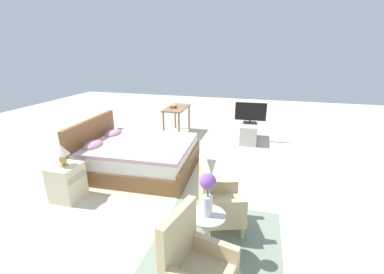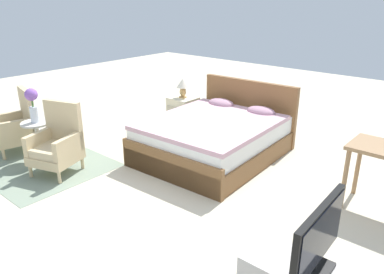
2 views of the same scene
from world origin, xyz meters
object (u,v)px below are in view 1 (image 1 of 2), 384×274
armchair_by_window_left (195,270)px  tv_flatscreen (251,113)px  side_table (207,231)px  nightstand (67,182)px  vanity_desk (177,111)px  bed (137,156)px  book_stack (173,106)px  tv_stand (249,132)px  table_lamp (62,152)px  armchair_by_window_right (217,202)px  flower_vase (208,190)px

armchair_by_window_left → tv_flatscreen: size_ratio=1.21×
side_table → nightstand: 2.42m
side_table → vanity_desk: vanity_desk is taller
side_table → vanity_desk: bearing=22.5°
bed → book_stack: 2.35m
tv_stand → tv_flatscreen: (0.00, 0.00, 0.50)m
tv_stand → book_stack: 2.09m
side_table → tv_stand: 4.12m
bed → book_stack: (2.30, 0.06, 0.47)m
nightstand → book_stack: bearing=-8.8°
table_lamp → bed: bearing=-27.0°
tv_flatscreen → armchair_by_window_right: bearing=176.8°
flower_vase → book_stack: bearing=23.7°
flower_vase → vanity_desk: flower_vase is taller
tv_stand → tv_flatscreen: 0.50m
tv_stand → side_table: bearing=177.0°
bed → tv_flatscreen: (2.31, -1.96, 0.43)m
table_lamp → tv_flatscreen: 4.32m
side_table → tv_flatscreen: size_ratio=0.75×
armchair_by_window_right → vanity_desk: 4.05m
armchair_by_window_left → flower_vase: 0.73m
bed → table_lamp: size_ratio=6.33×
side_table → book_stack: 4.50m
table_lamp → tv_stand: table_lamp is taller
vanity_desk → flower_vase: bearing=-157.5°
tv_flatscreen → book_stack: size_ratio=3.78×
armchair_by_window_right → tv_stand: 3.58m
bed → side_table: bearing=-136.0°
book_stack → tv_flatscreen: bearing=-89.6°
nightstand → table_lamp: table_lamp is taller
armchair_by_window_right → tv_stand: bearing=-3.2°
tv_stand → armchair_by_window_right: bearing=176.8°
armchair_by_window_left → table_lamp: size_ratio=2.79×
flower_vase → tv_stand: bearing=-3.0°
bed → nightstand: 1.31m
bed → armchair_by_window_left: (-2.35, -1.76, 0.08)m
flower_vase → tv_flatscreen: bearing=-3.0°
armchair_by_window_right → tv_stand: armchair_by_window_right is taller
armchair_by_window_right → tv_flatscreen: tv_flatscreen is taller
armchair_by_window_right → tv_flatscreen: (3.58, -0.20, 0.34)m
flower_vase → nightstand: 2.49m
tv_stand → vanity_desk: vanity_desk is taller
tv_flatscreen → bed: bearing=139.8°
tv_stand → tv_flatscreen: bearing=2.0°
nightstand → vanity_desk: vanity_desk is taller
vanity_desk → table_lamp: bearing=170.4°
nightstand → vanity_desk: size_ratio=0.53×
armchair_by_window_right → table_lamp: armchair_by_window_right is taller
side_table → book_stack: (4.10, 1.80, 0.42)m
tv_flatscreen → nightstand: bearing=143.8°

